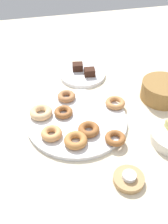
{
  "coord_description": "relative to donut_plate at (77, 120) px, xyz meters",
  "views": [
    {
      "loc": [
        0.76,
        -0.16,
        0.73
      ],
      "look_at": [
        0.0,
        0.03,
        0.05
      ],
      "focal_mm": 41.17,
      "sensor_mm": 36.0,
      "label": 1
    }
  ],
  "objects": [
    {
      "name": "donut_5",
      "position": [
        0.13,
        -0.03,
        0.02
      ],
      "size": [
        0.11,
        0.11,
        0.03
      ],
      "primitive_type": "torus",
      "rotation": [
        0.0,
        0.0,
        2.89
      ],
      "color": "#BC7A3D",
      "rests_on": "donut_plate"
    },
    {
      "name": "brownie_far",
      "position": [
        -0.3,
        0.13,
        0.03
      ],
      "size": [
        0.05,
        0.06,
        0.04
      ],
      "primitive_type": "cube",
      "rotation": [
        0.0,
        0.0,
        -0.12
      ],
      "color": "#381E14",
      "rests_on": "cake_plate"
    },
    {
      "name": "donut_0",
      "position": [
        0.15,
        0.11,
        0.02
      ],
      "size": [
        0.11,
        0.11,
        0.02
      ],
      "primitive_type": "torus",
      "rotation": [
        0.0,
        0.0,
        4.2
      ],
      "color": "#995B2D",
      "rests_on": "donut_plate"
    },
    {
      "name": "donut_3",
      "position": [
        -0.06,
        -0.14,
        0.02
      ],
      "size": [
        0.12,
        0.12,
        0.03
      ],
      "primitive_type": "torus",
      "rotation": [
        0.0,
        0.0,
        0.3
      ],
      "color": "#EABC84",
      "rests_on": "donut_plate"
    },
    {
      "name": "donut_plate",
      "position": [
        0.0,
        0.0,
        0.0
      ],
      "size": [
        0.41,
        0.41,
        0.02
      ],
      "primitive_type": "cylinder",
      "color": "silver",
      "rests_on": "ground_plane"
    },
    {
      "name": "brownie_near",
      "position": [
        -0.37,
        0.09,
        0.03
      ],
      "size": [
        0.05,
        0.06,
        0.04
      ],
      "primitive_type": "cube",
      "rotation": [
        0.0,
        0.0,
        -0.16
      ],
      "color": "#381E14",
      "rests_on": "cake_plate"
    },
    {
      "name": "donut_1",
      "position": [
        0.08,
        0.03,
        0.02
      ],
      "size": [
        0.11,
        0.11,
        0.03
      ],
      "primitive_type": "torus",
      "rotation": [
        0.0,
        0.0,
        4.3
      ],
      "color": "#995B2D",
      "rests_on": "donut_plate"
    },
    {
      "name": "cake_plate",
      "position": [
        -0.33,
        0.1,
        -0.0
      ],
      "size": [
        0.23,
        0.23,
        0.02
      ],
      "primitive_type": "cylinder",
      "color": "silver",
      "rests_on": "ground_plane"
    },
    {
      "name": "basket",
      "position": [
        -0.07,
        0.41,
        0.03
      ],
      "size": [
        0.25,
        0.25,
        0.08
      ],
      "primitive_type": "cylinder",
      "rotation": [
        0.0,
        0.0,
        0.43
      ],
      "color": "olive",
      "rests_on": "ground_plane"
    },
    {
      "name": "donut_4",
      "position": [
        -0.05,
        0.18,
        0.02
      ],
      "size": [
        0.11,
        0.11,
        0.02
      ],
      "primitive_type": "torus",
      "rotation": [
        0.0,
        0.0,
        3.6
      ],
      "color": "#C6844C",
      "rests_on": "donut_plate"
    },
    {
      "name": "ground_plane",
      "position": [
        0.0,
        0.0,
        -0.01
      ],
      "size": [
        2.4,
        2.4,
        0.0
      ],
      "primitive_type": "plane",
      "color": "beige"
    },
    {
      "name": "donut_6",
      "position": [
        0.07,
        -0.11,
        0.02
      ],
      "size": [
        0.1,
        0.1,
        0.03
      ],
      "primitive_type": "torus",
      "rotation": [
        0.0,
        0.0,
        2.92
      ],
      "color": "tan",
      "rests_on": "donut_plate"
    },
    {
      "name": "tealight",
      "position": [
        0.32,
        0.1,
        0.02
      ],
      "size": [
        0.05,
        0.05,
        0.01
      ],
      "primitive_type": "cylinder",
      "color": "silver",
      "rests_on": "candle_holder"
    },
    {
      "name": "candle_holder",
      "position": [
        0.32,
        0.1,
        0.0
      ],
      "size": [
        0.1,
        0.1,
        0.02
      ],
      "primitive_type": "cylinder",
      "color": "tan",
      "rests_on": "ground_plane"
    },
    {
      "name": "donut_7",
      "position": [
        -0.14,
        -0.02,
        0.02
      ],
      "size": [
        0.08,
        0.08,
        0.02
      ],
      "primitive_type": "torus",
      "rotation": [
        0.0,
        0.0,
        3.2
      ],
      "color": "#B27547",
      "rests_on": "donut_plate"
    },
    {
      "name": "donut_2",
      "position": [
        -0.04,
        -0.05,
        0.02
      ],
      "size": [
        0.09,
        0.09,
        0.02
      ],
      "primitive_type": "torus",
      "rotation": [
        0.0,
        0.0,
        2.94
      ],
      "color": "#995B2D",
      "rests_on": "donut_plate"
    }
  ]
}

